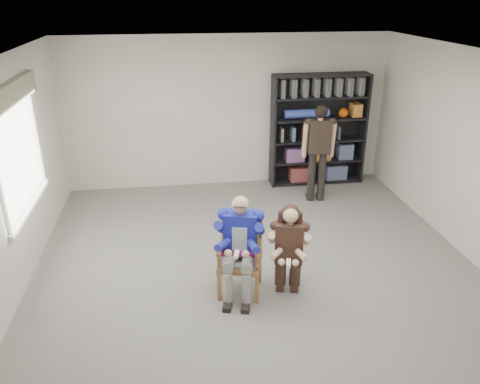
{
  "coord_description": "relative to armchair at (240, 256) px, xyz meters",
  "views": [
    {
      "loc": [
        -1.03,
        -4.98,
        3.51
      ],
      "look_at": [
        -0.2,
        0.6,
        1.05
      ],
      "focal_mm": 35.0,
      "sensor_mm": 36.0,
      "label": 1
    }
  ],
  "objects": [
    {
      "name": "room_shell",
      "position": [
        0.31,
        0.11,
        0.9
      ],
      "size": [
        6.0,
        7.0,
        2.8
      ],
      "primitive_type": null,
      "color": "beige",
      "rests_on": "ground"
    },
    {
      "name": "floor",
      "position": [
        0.31,
        0.11,
        -0.5
      ],
      "size": [
        6.0,
        7.0,
        0.01
      ],
      "primitive_type": "cube",
      "color": "slate",
      "rests_on": "ground"
    },
    {
      "name": "window_left",
      "position": [
        -2.64,
        1.11,
        1.13
      ],
      "size": [
        0.16,
        2.0,
        1.75
      ],
      "primitive_type": null,
      "color": "white",
      "rests_on": "room_shell"
    },
    {
      "name": "armchair",
      "position": [
        0.0,
        0.0,
        0.0
      ],
      "size": [
        0.7,
        0.69,
        1.0
      ],
      "primitive_type": null,
      "rotation": [
        0.0,
        0.0,
        -0.26
      ],
      "color": "olive",
      "rests_on": "floor"
    },
    {
      "name": "seated_man",
      "position": [
        0.0,
        0.0,
        0.15
      ],
      "size": [
        0.74,
        0.9,
        1.3
      ],
      "primitive_type": null,
      "rotation": [
        0.0,
        0.0,
        -0.26
      ],
      "color": "navy",
      "rests_on": "floor"
    },
    {
      "name": "kneeling_woman",
      "position": [
        0.58,
        -0.12,
        0.09
      ],
      "size": [
        0.69,
        0.9,
        1.19
      ],
      "primitive_type": null,
      "rotation": [
        0.0,
        0.0,
        -0.26
      ],
      "color": "#3B271A",
      "rests_on": "floor"
    },
    {
      "name": "bookshelf",
      "position": [
        2.01,
        3.39,
        0.55
      ],
      "size": [
        1.8,
        0.38,
        2.1
      ],
      "primitive_type": null,
      "color": "black",
      "rests_on": "floor"
    },
    {
      "name": "standing_man",
      "position": [
        1.75,
        2.54,
        0.37
      ],
      "size": [
        0.57,
        0.36,
        1.73
      ],
      "primitive_type": null,
      "rotation": [
        0.0,
        0.0,
        -0.11
      ],
      "color": "black",
      "rests_on": "floor"
    }
  ]
}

